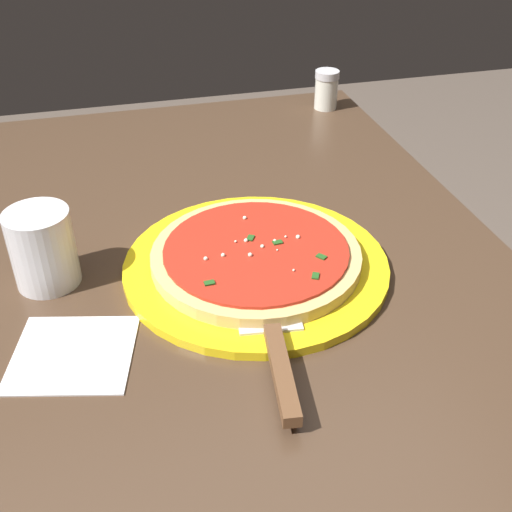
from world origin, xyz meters
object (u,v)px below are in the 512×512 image
(pizza, at_px, (256,255))
(cup_tall_drink, at_px, (43,250))
(pizza_server, at_px, (275,346))
(parmesan_shaker, at_px, (326,89))
(serving_plate, at_px, (256,265))
(napkin_folded_right, at_px, (73,354))

(pizza, relative_size, cup_tall_drink, 2.70)
(pizza_server, bearing_deg, parmesan_shaker, -24.08)
(serving_plate, xyz_separation_m, parmesan_shaker, (0.49, -0.27, 0.03))
(serving_plate, xyz_separation_m, pizza_server, (-0.16, 0.02, 0.01))
(pizza_server, relative_size, cup_tall_drink, 2.31)
(pizza, distance_m, parmesan_shaker, 0.56)
(pizza, distance_m, napkin_folded_right, 0.25)
(pizza, distance_m, cup_tall_drink, 0.26)
(pizza_server, distance_m, cup_tall_drink, 0.30)
(cup_tall_drink, bearing_deg, pizza_server, -130.43)
(pizza, xyz_separation_m, parmesan_shaker, (0.49, -0.27, 0.02))
(serving_plate, height_order, cup_tall_drink, cup_tall_drink)
(pizza_server, height_order, parmesan_shaker, parmesan_shaker)
(pizza_server, relative_size, napkin_folded_right, 1.78)
(pizza, xyz_separation_m, cup_tall_drink, (0.04, 0.25, 0.03))
(pizza, bearing_deg, cup_tall_drink, 81.70)
(pizza, relative_size, napkin_folded_right, 2.08)
(pizza_server, bearing_deg, serving_plate, -7.50)
(cup_tall_drink, bearing_deg, serving_plate, -98.30)
(pizza, xyz_separation_m, pizza_server, (-0.16, 0.02, -0.00))
(napkin_folded_right, bearing_deg, pizza, -66.10)
(cup_tall_drink, distance_m, napkin_folded_right, 0.15)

